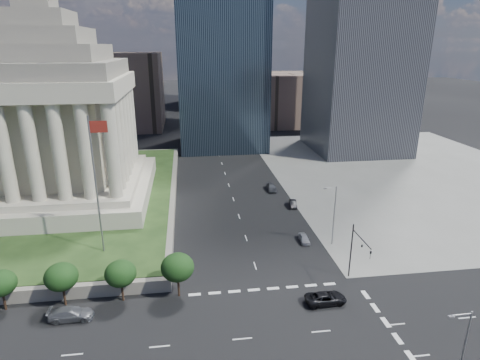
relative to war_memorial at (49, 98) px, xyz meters
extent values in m
plane|color=black|center=(34.00, 52.00, -21.40)|extent=(500.00, 500.00, 0.00)
cube|color=slate|center=(80.00, 12.00, -21.38)|extent=(68.00, 90.00, 0.03)
cube|color=slate|center=(-11.00, 2.00, -20.50)|extent=(66.00, 70.00, 1.80)
cube|color=#1D3214|center=(-11.00, 2.00, -19.55)|extent=(64.00, 68.00, 0.10)
cylinder|color=slate|center=(12.00, -24.00, -9.50)|extent=(0.24, 0.24, 20.00)
cube|color=maroon|center=(13.20, -24.00, -1.00)|extent=(2.40, 0.05, 1.60)
cube|color=black|center=(36.00, 47.00, 8.60)|extent=(26.00, 26.00, 60.00)
cube|color=brown|center=(66.00, 82.00, -11.40)|extent=(20.00, 30.00, 20.00)
cube|color=brown|center=(4.00, 82.00, -7.40)|extent=(24.00, 30.00, 28.00)
cylinder|color=black|center=(46.50, -32.50, -17.40)|extent=(0.18, 0.18, 8.00)
cylinder|color=black|center=(46.50, -35.25, -14.20)|extent=(0.14, 5.50, 0.14)
cube|color=black|center=(46.50, -38.00, -15.00)|extent=(0.30, 0.30, 1.10)
cylinder|color=slate|center=(47.50, -54.00, -16.40)|extent=(0.16, 0.16, 10.00)
cylinder|color=slate|center=(46.60, -54.00, -11.60)|extent=(1.80, 0.12, 0.12)
cube|color=slate|center=(45.70, -54.00, -11.70)|extent=(0.50, 0.22, 0.14)
cylinder|color=slate|center=(47.50, -23.00, -16.40)|extent=(0.16, 0.16, 10.00)
cylinder|color=slate|center=(46.60, -23.00, -11.60)|extent=(1.80, 0.12, 0.12)
cube|color=slate|center=(45.70, -23.00, -11.70)|extent=(0.50, 0.22, 0.14)
imported|color=black|center=(41.24, -38.00, -20.68)|extent=(5.28, 2.60, 1.44)
imported|color=#585A60|center=(10.49, -37.00, -20.65)|extent=(2.19, 5.20, 1.50)
imported|color=#979AA0|center=(43.23, -21.60, -20.79)|extent=(1.57, 3.63, 1.22)
imported|color=black|center=(45.32, -6.71, -20.77)|extent=(1.93, 3.99, 1.26)
imported|color=#4D4F54|center=(43.00, 3.14, -20.62)|extent=(2.07, 4.69, 1.57)
camera|label=1|loc=(24.91, -78.87, 9.35)|focal=30.00mm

